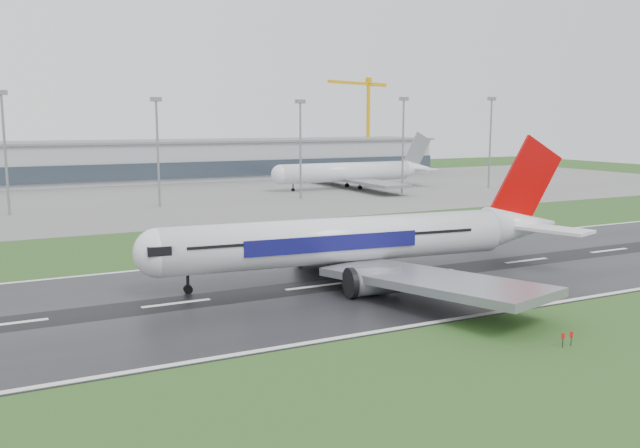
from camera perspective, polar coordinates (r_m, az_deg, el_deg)
ground at (r=106.30m, az=9.28°, el=-4.13°), size 520.00×520.00×0.00m
runway at (r=106.29m, az=9.28°, el=-4.11°), size 400.00×45.00×0.10m
apron at (r=218.78m, az=-10.24°, el=2.47°), size 400.00×130.00×0.08m
terminal at (r=276.09m, az=-13.83°, el=5.19°), size 240.00×36.00×15.00m
main_airliner at (r=100.10m, az=4.18°, el=1.10°), size 74.58×71.66×20.21m
parked_airliner at (r=234.47m, az=2.76°, el=5.31°), size 64.51×60.17×18.68m
tower_crane at (r=329.91m, az=4.12°, el=8.49°), size 41.94×19.78×44.03m
floodmast_1 at (r=184.04m, az=-25.19°, el=5.25°), size 0.64×0.64×29.78m
floodmast_2 at (r=188.85m, az=-13.62°, el=5.74°), size 0.64×0.64×28.65m
floodmast_3 at (r=202.86m, az=-1.67°, el=6.16°), size 0.64×0.64×28.62m
floodmast_4 at (r=220.85m, az=7.06°, el=6.48°), size 0.64×0.64×29.91m
floodmast_5 at (r=242.81m, az=14.27°, el=6.55°), size 0.64×0.64×30.47m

